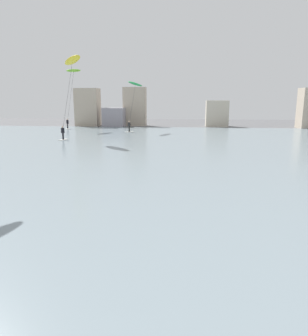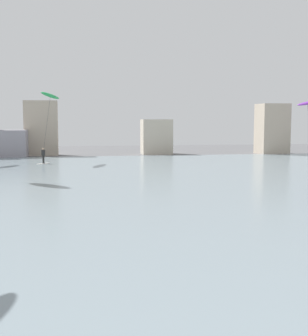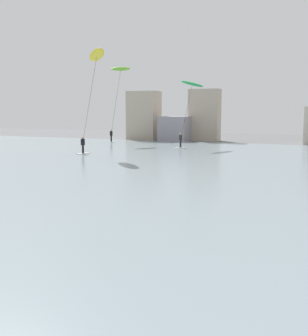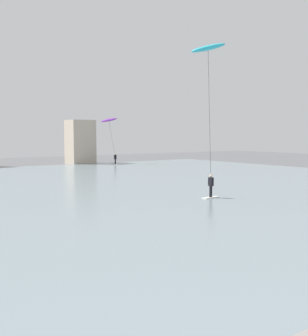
% 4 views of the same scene
% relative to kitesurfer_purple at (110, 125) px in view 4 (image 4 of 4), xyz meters
% --- Properties ---
extents(kitesurfer_purple, '(2.82, 3.89, 7.17)m').
position_rel_kitesurfer_purple_xyz_m(kitesurfer_purple, '(0.00, 0.00, 0.00)').
color(kitesurfer_purple, silver).
rests_on(kitesurfer_purple, water_bay).
extents(kitesurfer_cyan, '(3.02, 2.94, 11.13)m').
position_rel_kitesurfer_purple_xyz_m(kitesurfer_cyan, '(-10.01, -32.40, 3.28)').
color(kitesurfer_cyan, silver).
rests_on(kitesurfer_cyan, water_bay).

